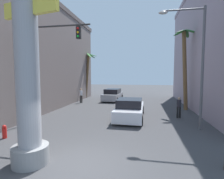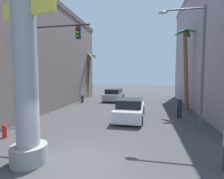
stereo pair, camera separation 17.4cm
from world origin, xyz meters
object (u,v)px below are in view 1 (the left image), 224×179
Objects in this scene: car_lead at (130,109)px; car_far at (113,95)px; fire_hydrant at (4,132)px; palm_tree_far_left at (87,68)px; pedestrian_mid_right at (179,106)px; neon_sign_pole at (26,36)px; palm_tree_mid_right at (185,63)px; traffic_light_mast at (39,58)px; pedestrian_far_left at (81,94)px; street_lamp at (196,56)px.

car_lead and car_far have the same top height.
palm_tree_far_left is at bearing 93.47° from fire_hydrant.
car_lead is 7.14× the size of fire_hydrant.
pedestrian_mid_right is at bearing 32.56° from fire_hydrant.
neon_sign_pole is 1.64× the size of palm_tree_far_left.
traffic_light_mast is at bearing -142.63° from palm_tree_mid_right.
car_far is at bearing 37.42° from pedestrian_far_left.
car_lead is 1.11× the size of car_far.
palm_tree_mid_right is (10.28, 7.85, 0.06)m from traffic_light_mast.
palm_tree_mid_right is (7.89, -4.75, 3.76)m from car_far.
pedestrian_far_left is at bearing 134.70° from car_lead.
pedestrian_far_left is at bearing -80.54° from palm_tree_far_left.
car_far is 2.79× the size of pedestrian_mid_right.
pedestrian_far_left is at bearing 95.83° from traffic_light_mast.
palm_tree_far_left is at bearing 97.02° from traffic_light_mast.
car_lead is 0.67× the size of palm_tree_mid_right.
neon_sign_pole is 1.70× the size of traffic_light_mast.
neon_sign_pole reaches higher than palm_tree_far_left.
pedestrian_mid_right is (-0.32, 2.84, -3.53)m from street_lamp.
neon_sign_pole reaches higher than pedestrian_mid_right.
car_far is at bearing 89.61° from neon_sign_pole.
palm_tree_mid_right is 5.13m from pedestrian_mid_right.
palm_tree_mid_right is (4.87, 4.37, 3.80)m from car_lead.
palm_tree_far_left reaches higher than pedestrian_far_left.
pedestrian_far_left is at bearing 150.83° from pedestrian_mid_right.
neon_sign_pole is at bearing -129.03° from pedestrian_mid_right.
neon_sign_pole is at bearing -123.54° from palm_tree_mid_right.
pedestrian_mid_right reaches higher than car_far.
car_far is at bearing 122.53° from street_lamp.
pedestrian_far_left is 1.05× the size of pedestrian_mid_right.
street_lamp reaches higher than traffic_light_mast.
palm_tree_far_left is 3.81× the size of pedestrian_far_left.
car_far is at bearing 79.23° from traffic_light_mast.
pedestrian_mid_right is (6.90, 8.51, -3.79)m from neon_sign_pole.
palm_tree_far_left is 17.36m from fire_hydrant.
pedestrian_far_left reaches higher than pedestrian_mid_right.
pedestrian_far_left reaches higher than car_far.
fire_hydrant is at bearing -88.94° from pedestrian_far_left.
street_lamp is 11.65m from fire_hydrant.
palm_tree_far_left is at bearing 99.46° from pedestrian_far_left.
palm_tree_far_left is at bearing 122.63° from car_lead.
neon_sign_pole is at bearing -61.57° from traffic_light_mast.
neon_sign_pole is 6.56× the size of pedestrian_mid_right.
neon_sign_pole reaches higher than fire_hydrant.
palm_tree_mid_right is 1.16× the size of palm_tree_far_left.
palm_tree_far_left is (-1.82, 14.79, -0.11)m from traffic_light_mast.
palm_tree_mid_right is 4.62× the size of pedestrian_mid_right.
palm_tree_mid_right reaches higher than traffic_light_mast.
street_lamp is at bearing -39.02° from pedestrian_far_left.
traffic_light_mast is at bearing -147.20° from car_lead.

